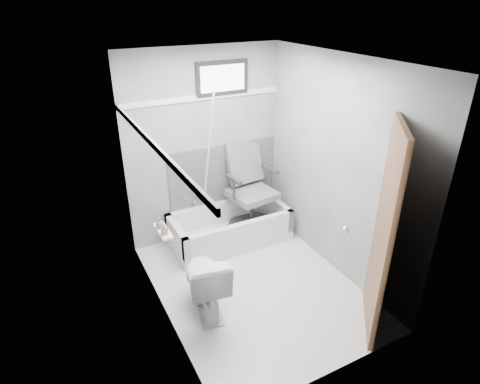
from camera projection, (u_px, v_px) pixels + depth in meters
floor at (255, 285)px, 4.45m from camera, size 2.60×2.60×0.00m
ceiling at (259, 60)px, 3.38m from camera, size 2.60×2.60×0.00m
wall_back at (205, 147)px, 4.95m from camera, size 2.00×0.02×2.40m
wall_front at (346, 257)px, 2.88m from camera, size 2.00×0.02×2.40m
wall_left at (157, 211)px, 3.50m from camera, size 0.02×2.60×2.40m
wall_right at (337, 169)px, 4.33m from camera, size 0.02×2.60×2.40m
bathtub at (230, 227)px, 5.16m from camera, size 1.50×0.70×0.42m
office_chair at (252, 188)px, 5.11m from camera, size 0.72×0.72×1.11m
toilet at (205, 281)px, 3.96m from camera, size 0.53×0.78×0.71m
door at (431, 244)px, 3.39m from camera, size 0.78×0.78×2.00m
window at (222, 78)px, 4.68m from camera, size 0.66×0.04×0.40m
backerboard at (224, 173)px, 5.22m from camera, size 1.50×0.02×0.78m
trim_back at (203, 97)px, 4.66m from camera, size 2.00×0.02×0.06m
trim_left at (152, 143)px, 3.23m from camera, size 0.02×2.60×0.06m
pole at (207, 166)px, 4.79m from camera, size 0.02×0.55×1.88m
shelf at (163, 231)px, 3.77m from camera, size 0.10×0.32×0.02m
soap_bottle_a at (164, 229)px, 3.67m from camera, size 0.06×0.06×0.11m
soap_bottle_b at (160, 223)px, 3.78m from camera, size 0.11×0.11×0.10m
faucet at (193, 198)px, 5.13m from camera, size 0.26×0.10×0.16m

